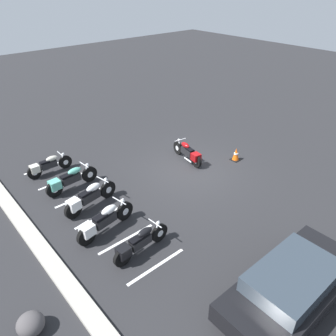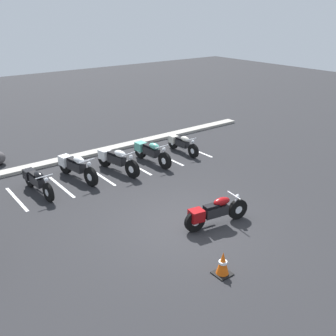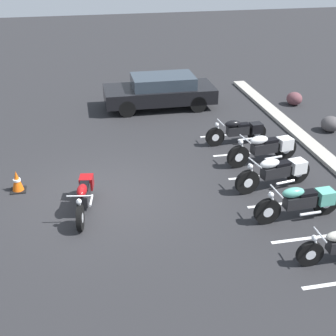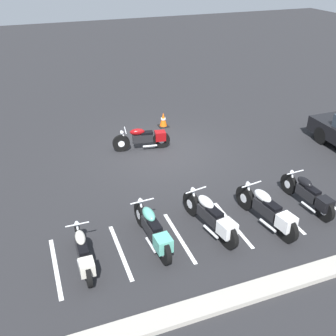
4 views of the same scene
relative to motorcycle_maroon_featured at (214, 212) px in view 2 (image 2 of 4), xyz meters
The scene contains 15 objects.
ground 0.93m from the motorcycle_maroon_featured, 138.61° to the left, with size 60.00×60.00×0.00m, color #262628.
motorcycle_maroon_featured is the anchor object (origin of this frame).
parked_bike_0 6.08m from the motorcycle_maroon_featured, 121.67° to the left, with size 0.59×2.11×0.83m.
parked_bike_1 5.72m from the motorcycle_maroon_featured, 106.80° to the left, with size 0.75×2.31×0.91m.
parked_bike_2 5.19m from the motorcycle_maroon_featured, 91.65° to the left, with size 0.78×2.28×0.90m.
parked_bike_3 5.34m from the motorcycle_maroon_featured, 74.65° to the left, with size 0.63×2.24×0.88m.
parked_bike_4 6.17m from the motorcycle_maroon_featured, 59.30° to the left, with size 0.55×1.97×0.78m.
concrete_curb 7.45m from the motorcycle_maroon_featured, 94.77° to the left, with size 18.00×0.50×0.12m, color #A8A399.
traffic_cone 2.22m from the motorcycle_maroon_featured, 128.06° to the right, with size 0.40×0.40×0.60m.
stall_line_0 6.47m from the motorcycle_maroon_featured, 127.59° to the left, with size 0.10×2.10×0.00m, color white.
stall_line_1 5.66m from the motorcycle_maroon_featured, 115.06° to the left, with size 0.10×2.10×0.00m, color white.
stall_line_2 5.20m from the motorcycle_maroon_featured, 99.38° to the left, with size 0.10×2.10×0.00m, color white.
stall_line_3 5.18m from the motorcycle_maroon_featured, 82.19° to the left, with size 0.10×2.10×0.00m, color white.
stall_line_4 5.61m from the motorcycle_maroon_featured, 66.27° to the left, with size 0.10×2.10×0.00m, color white.
stall_line_5 6.39m from the motorcycle_maroon_featured, 53.42° to the left, with size 0.10×2.10×0.00m, color white.
Camera 2 is at (-6.35, -7.53, 5.80)m, focal length 42.00 mm.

